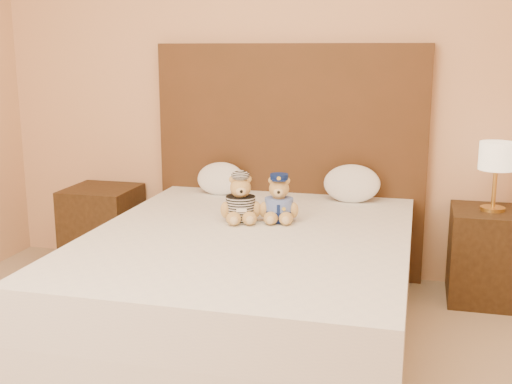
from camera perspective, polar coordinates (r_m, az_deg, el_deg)
bed at (r=3.36m, az=-0.60°, el=-8.16°), size 1.60×2.00×0.55m
headboard at (r=4.19m, az=2.95°, el=2.75°), size 1.75×0.08×1.50m
nightstand_left at (r=4.51m, az=-13.45°, el=-3.05°), size 0.45×0.45×0.55m
nightstand_right at (r=4.04m, az=19.98°, el=-5.33°), size 0.45×0.45×0.55m
lamp at (r=3.91m, az=20.61°, el=2.71°), size 0.20×0.20×0.40m
teddy_police at (r=3.46m, az=2.06°, el=-0.54°), size 0.26×0.25×0.26m
teddy_prisoner at (r=3.45m, az=-1.38°, el=-0.55°), size 0.29×0.28×0.26m
pillow_left at (r=4.13m, az=-3.18°, el=1.34°), size 0.31×0.20×0.22m
pillow_right at (r=3.96m, az=8.52°, el=0.91°), size 0.35×0.22×0.24m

